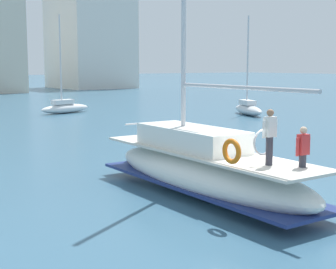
% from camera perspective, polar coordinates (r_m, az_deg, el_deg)
% --- Properties ---
extents(ground_plane, '(400.00, 400.00, 0.00)m').
position_cam_1_polar(ground_plane, '(16.13, 9.44, -7.64)').
color(ground_plane, '#38607A').
extents(main_sailboat, '(2.83, 9.70, 11.59)m').
position_cam_1_polar(main_sailboat, '(16.83, 3.94, -3.75)').
color(main_sailboat, white).
rests_on(main_sailboat, ground).
extents(moored_sloop_near, '(5.15, 2.20, 8.57)m').
position_cam_1_polar(moored_sloop_near, '(46.24, -11.43, 3.05)').
color(moored_sloop_near, white).
rests_on(moored_sloop_near, ground).
extents(moored_cutter_left, '(3.33, 5.35, 8.37)m').
position_cam_1_polar(moored_cutter_left, '(44.27, 8.94, 2.92)').
color(moored_cutter_left, silver).
rests_on(moored_cutter_left, ground).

